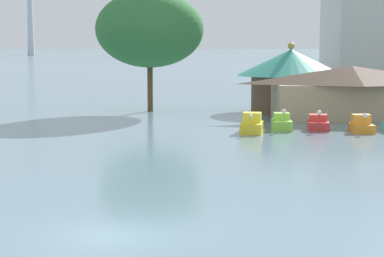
% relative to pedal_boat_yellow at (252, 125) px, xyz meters
% --- Properties ---
extents(ground_plane, '(2000.00, 2000.00, 0.00)m').
position_rel_pedal_boat_yellow_xyz_m(ground_plane, '(-8.41, -27.95, -0.61)').
color(ground_plane, slate).
extents(pedal_boat_yellow, '(2.18, 3.21, 1.57)m').
position_rel_pedal_boat_yellow_xyz_m(pedal_boat_yellow, '(0.00, 0.00, 0.00)').
color(pedal_boat_yellow, yellow).
rests_on(pedal_boat_yellow, ground).
extents(pedal_boat_lime, '(1.56, 2.79, 1.76)m').
position_rel_pedal_boat_yellow_xyz_m(pedal_boat_lime, '(2.63, 1.71, -0.06)').
color(pedal_boat_lime, '#8CCC3F').
rests_on(pedal_boat_lime, ground).
extents(pedal_boat_red, '(2.07, 2.90, 1.69)m').
position_rel_pedal_boat_yellow_xyz_m(pedal_boat_red, '(5.53, 1.62, -0.11)').
color(pedal_boat_red, red).
rests_on(pedal_boat_red, ground).
extents(pedal_boat_orange, '(1.70, 2.46, 1.58)m').
position_rel_pedal_boat_yellow_xyz_m(pedal_boat_orange, '(8.59, 0.07, -0.07)').
color(pedal_boat_orange, orange).
rests_on(pedal_boat_orange, ground).
extents(boathouse, '(14.95, 5.78, 4.88)m').
position_rel_pedal_boat_yellow_xyz_m(boathouse, '(10.14, 8.85, 1.95)').
color(boathouse, tan).
rests_on(boathouse, ground).
extents(green_roof_pavilion, '(10.96, 10.96, 6.99)m').
position_rel_pedal_boat_yellow_xyz_m(green_roof_pavilion, '(5.98, 16.39, 3.04)').
color(green_roof_pavilion, brown).
rests_on(green_roof_pavilion, ground).
extents(shoreline_tree_mid, '(10.91, 10.91, 12.18)m').
position_rel_pedal_boat_yellow_xyz_m(shoreline_tree_mid, '(-8.24, 17.20, 7.70)').
color(shoreline_tree_mid, brown).
rests_on(shoreline_tree_mid, ground).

